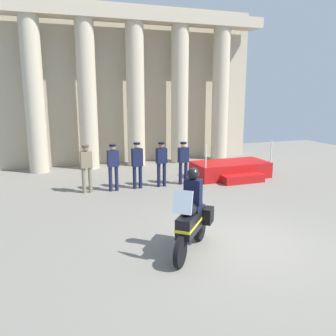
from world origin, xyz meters
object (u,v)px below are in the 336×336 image
at_px(officer_in_row_2, 137,162).
at_px(officer_in_row_4, 183,159).
at_px(officer_in_row_3, 161,161).
at_px(officer_in_row_0, 86,165).
at_px(officer_in_row_1, 113,164).
at_px(reviewing_stand, 231,170).
at_px(motorcycle_with_rider, 192,217).

relative_size(officer_in_row_2, officer_in_row_4, 1.04).
relative_size(officer_in_row_2, officer_in_row_3, 1.02).
height_order(officer_in_row_0, officer_in_row_1, officer_in_row_0).
xyz_separation_m(reviewing_stand, officer_in_row_1, (-4.96, -0.34, 0.69)).
relative_size(officer_in_row_0, officer_in_row_2, 0.99).
relative_size(officer_in_row_4, motorcycle_with_rider, 0.86).
distance_m(officer_in_row_3, motorcycle_with_rider, 5.54).
height_order(officer_in_row_3, motorcycle_with_rider, motorcycle_with_rider).
bearing_deg(officer_in_row_1, motorcycle_with_rider, 90.85).
height_order(officer_in_row_0, motorcycle_with_rider, motorcycle_with_rider).
relative_size(officer_in_row_0, officer_in_row_1, 1.00).
distance_m(officer_in_row_1, motorcycle_with_rider, 5.47).
bearing_deg(reviewing_stand, motorcycle_with_rider, -126.73).
bearing_deg(officer_in_row_3, officer_in_row_0, -8.01).
xyz_separation_m(officer_in_row_1, motorcycle_with_rider, (0.66, -5.43, -0.20)).
xyz_separation_m(reviewing_stand, officer_in_row_3, (-3.16, -0.35, 0.68)).
height_order(officer_in_row_1, officer_in_row_3, officer_in_row_1).
height_order(officer_in_row_2, officer_in_row_3, officer_in_row_2).
bearing_deg(reviewing_stand, officer_in_row_0, -177.46).
bearing_deg(officer_in_row_1, reviewing_stand, 177.88).
distance_m(officer_in_row_0, officer_in_row_1, 0.92).
relative_size(officer_in_row_3, officer_in_row_4, 1.02).
relative_size(officer_in_row_1, officer_in_row_3, 1.01).
height_order(officer_in_row_1, officer_in_row_2, officer_in_row_2).
height_order(reviewing_stand, officer_in_row_1, officer_in_row_1).
bearing_deg(officer_in_row_0, officer_in_row_4, 173.24).
height_order(officer_in_row_0, officer_in_row_3, officer_in_row_0).
distance_m(officer_in_row_4, motorcycle_with_rider, 5.83).
height_order(officer_in_row_3, officer_in_row_4, officer_in_row_3).
height_order(reviewing_stand, officer_in_row_2, officer_in_row_2).
distance_m(officer_in_row_1, officer_in_row_3, 1.80).
height_order(reviewing_stand, officer_in_row_3, officer_in_row_3).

